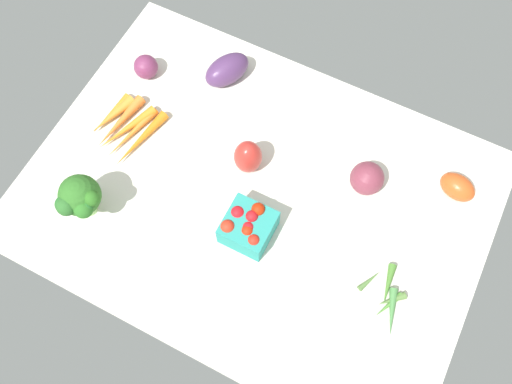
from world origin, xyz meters
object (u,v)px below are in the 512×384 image
Objects in this scene: okra_pile at (388,298)px; broccoli_head at (79,198)px; roma_tomato at (457,187)px; red_onion_near_basket at (367,178)px; eggplant at (227,70)px; red_onion_center at (146,67)px; carrot_bunch at (124,126)px; berry_basket at (248,226)px; bell_pepper_red at (248,157)px.

okra_pile is 1.15× the size of broccoli_head.
roma_tomato is 1.08× the size of red_onion_near_basket.
eggplant is 20.42cm from red_onion_center.
red_onion_near_basket is at bearing -146.86° from broccoli_head.
broccoli_head reaches higher than carrot_bunch.
okra_pile is 33.54cm from berry_basket.
eggplant is (16.11, -19.79, -1.31)cm from bell_pepper_red.
bell_pepper_red is 47.99cm from roma_tomato.
carrot_bunch is at bearing 12.10° from red_onion_near_basket.
roma_tomato reaches higher than okra_pile.
bell_pepper_red is 38.00cm from broccoli_head.
berry_basket is (33.41, 0.02, 2.95)cm from okra_pile.
red_onion_center is at bearing -164.00° from roma_tomato.
red_onion_near_basket reaches higher than red_onion_center.
roma_tomato is (-37.88, -30.26, -0.97)cm from berry_basket.
carrot_bunch is at bearing 102.31° from red_onion_center.
broccoli_head is at bearing 101.93° from red_onion_center.
berry_basket is 1.71× the size of red_onion_center.
carrot_bunch is 28.78cm from eggplant.
bell_pepper_red is 0.75× the size of broccoli_head.
carrot_bunch is (38.76, -10.11, -2.55)cm from berry_basket.
berry_basket reaches higher than carrot_bunch.
bell_pepper_red is 0.51× the size of carrot_bunch.
carrot_bunch is (76.64, 20.16, -1.58)cm from roma_tomato.
berry_basket is at bearing 0.03° from okra_pile.
broccoli_head is (72.05, 42.40, 5.49)cm from roma_tomato.
okra_pile is at bearing -94.41° from eggplant.
broccoli_head reaches higher than berry_basket.
carrot_bunch reaches higher than okra_pile.
roma_tomato is 20.66cm from red_onion_near_basket.
okra_pile is at bearing 172.04° from carrot_bunch.
eggplant is at bearing -156.57° from red_onion_center.
red_onion_center is at bearing -31.91° from berry_basket.
roma_tomato is 79.26cm from carrot_bunch.
red_onion_near_basket is (-42.36, 12.01, 0.37)cm from eggplant.
berry_basket is 0.55× the size of carrot_bunch.
eggplant is at bearing -121.95° from carrot_bunch.
broccoli_head is at bearing 45.10° from bell_pepper_red.
bell_pepper_red is at bearing -147.82° from roma_tomato.
bell_pepper_red is 1.15× the size of roma_tomato.
okra_pile is 2.44× the size of red_onion_center.
eggplant is 0.95× the size of broccoli_head.
broccoli_head is at bearing 19.55° from berry_basket.
red_onion_near_basket is (-26.25, -7.78, -0.93)cm from bell_pepper_red.
broccoli_head is (67.58, 12.15, 7.46)cm from okra_pile.
carrot_bunch is at bearing -152.07° from roma_tomato.
broccoli_head is at bearing -166.08° from eggplant.
berry_basket is 0.81× the size of broccoli_head.
red_onion_center reaches higher than okra_pile.
bell_pepper_red is at bearing -171.71° from carrot_bunch.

